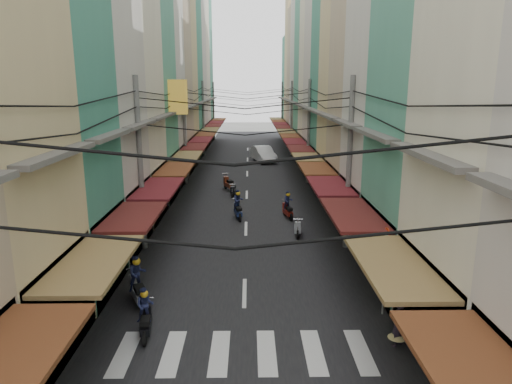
{
  "coord_description": "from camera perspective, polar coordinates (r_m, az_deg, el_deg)",
  "views": [
    {
      "loc": [
        0.21,
        -18.09,
        7.76
      ],
      "look_at": [
        0.52,
        3.51,
        2.68
      ],
      "focal_mm": 32.0,
      "sensor_mm": 36.0,
      "label": 1
    }
  ],
  "objects": [
    {
      "name": "ground",
      "position": [
        19.68,
        -1.39,
        -9.99
      ],
      "size": [
        160.0,
        160.0,
        0.0
      ],
      "primitive_type": "plane",
      "color": "slate",
      "rests_on": "ground"
    },
    {
      "name": "road",
      "position": [
        38.87,
        -1.12,
        1.73
      ],
      "size": [
        10.0,
        80.0,
        0.02
      ],
      "primitive_type": "cube",
      "color": "black",
      "rests_on": "ground"
    },
    {
      "name": "sidewalk_left",
      "position": [
        39.44,
        -10.61,
        1.7
      ],
      "size": [
        3.0,
        80.0,
        0.06
      ],
      "primitive_type": "cube",
      "color": "gray",
      "rests_on": "ground"
    },
    {
      "name": "sidewalk_right",
      "position": [
        39.37,
        8.39,
        1.77
      ],
      "size": [
        3.0,
        80.0,
        0.06
      ],
      "primitive_type": "cube",
      "color": "gray",
      "rests_on": "ground"
    },
    {
      "name": "crosswalk",
      "position": [
        14.35,
        -1.62,
        -19.38
      ],
      "size": [
        7.55,
        2.4,
        0.01
      ],
      "color": "silver",
      "rests_on": "ground"
    },
    {
      "name": "building_row_left",
      "position": [
        35.65,
        -14.59,
        16.07
      ],
      "size": [
        7.8,
        67.67,
        23.7
      ],
      "color": "beige",
      "rests_on": "ground"
    },
    {
      "name": "building_row_right",
      "position": [
        35.42,
        12.2,
        15.62
      ],
      "size": [
        7.8,
        68.98,
        22.59
      ],
      "color": "#3F8B72",
      "rests_on": "ground"
    },
    {
      "name": "utility_poles",
      "position": [
        33.12,
        -1.21,
        11.21
      ],
      "size": [
        10.2,
        66.13,
        8.2
      ],
      "color": "slate",
      "rests_on": "ground"
    },
    {
      "name": "white_car",
      "position": [
        47.45,
        0.9,
        3.82
      ],
      "size": [
        5.99,
        3.53,
        1.98
      ],
      "primitive_type": "imported",
      "rotation": [
        0.0,
        0.0,
        0.25
      ],
      "color": "white",
      "rests_on": "ground"
    },
    {
      "name": "bicycle",
      "position": [
        23.53,
        16.63,
        -6.6
      ],
      "size": [
        1.77,
        0.75,
        1.2
      ],
      "primitive_type": "imported",
      "rotation": [
        0.0,
        0.0,
        1.52
      ],
      "color": "black",
      "rests_on": "ground"
    },
    {
      "name": "moving_scooters",
      "position": [
        23.71,
        -3.74,
        -4.58
      ],
      "size": [
        6.97,
        22.13,
        1.88
      ],
      "color": "black",
      "rests_on": "ground"
    },
    {
      "name": "parked_scooters",
      "position": [
        15.97,
        11.11,
        -14.2
      ],
      "size": [
        13.05,
        16.18,
        0.97
      ],
      "color": "black",
      "rests_on": "ground"
    },
    {
      "name": "pedestrians",
      "position": [
        21.3,
        -12.99,
        -5.55
      ],
      "size": [
        12.87,
        24.84,
        2.25
      ],
      "color": "black",
      "rests_on": "ground"
    },
    {
      "name": "market_umbrella",
      "position": [
        15.62,
        24.96,
        -8.4
      ],
      "size": [
        2.51,
        2.51,
        2.65
      ],
      "color": "#B2B2B7",
      "rests_on": "ground"
    },
    {
      "name": "traffic_sign",
      "position": [
        16.02,
        15.94,
        -7.17
      ],
      "size": [
        0.1,
        0.69,
        3.14
      ],
      "color": "slate",
      "rests_on": "ground"
    }
  ]
}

